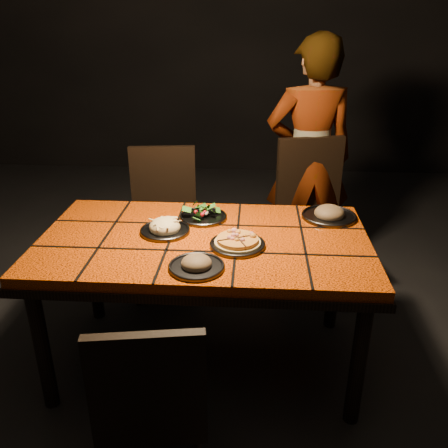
# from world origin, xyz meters

# --- Properties ---
(room_shell) EXTENTS (6.04, 7.04, 3.08)m
(room_shell) POSITION_xyz_m (0.00, 0.00, 1.50)
(room_shell) COLOR black
(room_shell) RESTS_ON ground
(dining_table) EXTENTS (1.62, 0.92, 0.75)m
(dining_table) POSITION_xyz_m (0.00, 0.00, 0.67)
(dining_table) COLOR #D74806
(dining_table) RESTS_ON ground
(chair_near) EXTENTS (0.44, 0.44, 0.85)m
(chair_near) POSITION_xyz_m (-0.10, -0.81, 0.49)
(chair_near) COLOR black
(chair_near) RESTS_ON ground
(chair_far_left) EXTENTS (0.48, 0.48, 0.96)m
(chair_far_left) POSITION_xyz_m (-0.36, 0.80, 0.55)
(chair_far_left) COLOR black
(chair_far_left) RESTS_ON ground
(chair_far_right) EXTENTS (0.55, 0.55, 1.01)m
(chair_far_right) POSITION_xyz_m (0.64, 0.92, 0.58)
(chair_far_right) COLOR black
(chair_far_right) RESTS_ON ground
(diner) EXTENTS (0.65, 0.47, 1.65)m
(diner) POSITION_xyz_m (0.61, 1.12, 0.83)
(diner) COLOR brown
(diner) RESTS_ON ground
(plate_pizza) EXTENTS (0.29, 0.29, 0.04)m
(plate_pizza) POSITION_xyz_m (0.17, -0.09, 0.77)
(plate_pizza) COLOR #3D3E43
(plate_pizza) RESTS_ON dining_table
(plate_pasta) EXTENTS (0.25, 0.25, 0.08)m
(plate_pasta) POSITION_xyz_m (-0.20, 0.04, 0.77)
(plate_pasta) COLOR #3D3E43
(plate_pasta) RESTS_ON dining_table
(plate_salad) EXTENTS (0.25, 0.25, 0.07)m
(plate_salad) POSITION_xyz_m (-0.03, 0.23, 0.78)
(plate_salad) COLOR #3D3E43
(plate_salad) RESTS_ON dining_table
(plate_mushroom_a) EXTENTS (0.24, 0.24, 0.08)m
(plate_mushroom_a) POSITION_xyz_m (0.00, -0.31, 0.77)
(plate_mushroom_a) COLOR #3D3E43
(plate_mushroom_a) RESTS_ON dining_table
(plate_mushroom_b) EXTENTS (0.29, 0.29, 0.10)m
(plate_mushroom_b) POSITION_xyz_m (0.64, 0.29, 0.77)
(plate_mushroom_b) COLOR #3D3E43
(plate_mushroom_b) RESTS_ON dining_table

